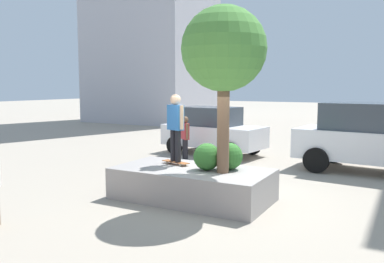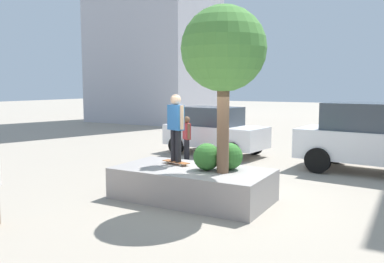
{
  "view_description": "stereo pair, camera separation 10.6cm",
  "coord_description": "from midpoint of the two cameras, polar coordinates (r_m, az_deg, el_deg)",
  "views": [
    {
      "loc": [
        3.98,
        -8.69,
        2.74
      ],
      "look_at": [
        -0.59,
        -0.28,
        1.66
      ],
      "focal_mm": 37.82,
      "sensor_mm": 36.0,
      "label": 1
    },
    {
      "loc": [
        4.08,
        -8.64,
        2.74
      ],
      "look_at": [
        -0.59,
        -0.28,
        1.66
      ],
      "focal_mm": 37.82,
      "sensor_mm": 36.0,
      "label": 2
    }
  ],
  "objects": [
    {
      "name": "ground_plane",
      "position": [
        9.94,
        4.11,
        -9.58
      ],
      "size": [
        120.0,
        120.0,
        0.0
      ],
      "primitive_type": "plane",
      "color": "#9E9384"
    },
    {
      "name": "hedge_clump",
      "position": [
        9.66,
        5.6,
        -3.5
      ],
      "size": [
        0.64,
        0.64,
        0.64
      ],
      "primitive_type": "sphere",
      "color": "#2D6628",
      "rests_on": "planter_ledge"
    },
    {
      "name": "police_car",
      "position": [
        13.91,
        24.56,
        -0.82
      ],
      "size": [
        4.93,
        2.61,
        2.21
      ],
      "color": "white",
      "rests_on": "ground"
    },
    {
      "name": "skateboard",
      "position": [
        10.28,
        -1.99,
        -4.35
      ],
      "size": [
        0.83,
        0.4,
        0.07
      ],
      "color": "brown",
      "rests_on": "planter_ledge"
    },
    {
      "name": "plaza_tree",
      "position": [
        9.18,
        4.82,
        11.31
      ],
      "size": [
        1.91,
        1.91,
        3.76
      ],
      "color": "brown",
      "rests_on": "planter_ledge"
    },
    {
      "name": "planter_ledge",
      "position": [
        9.86,
        0.31,
        -7.41
      ],
      "size": [
        3.73,
        1.94,
        0.76
      ],
      "primitive_type": "cube",
      "color": "gray",
      "rests_on": "ground"
    },
    {
      "name": "boxwood_shrub",
      "position": [
        9.55,
        2.42,
        -3.57
      ],
      "size": [
        0.64,
        0.64,
        0.64
      ],
      "primitive_type": "sphere",
      "color": "#2D6628",
      "rests_on": "planter_ledge"
    },
    {
      "name": "bystander_watching",
      "position": [
        15.01,
        -0.55,
        -0.46
      ],
      "size": [
        0.45,
        0.42,
        1.62
      ],
      "color": "black",
      "rests_on": "ground"
    },
    {
      "name": "sedan_parked",
      "position": [
        16.25,
        3.31,
        0.16
      ],
      "size": [
        4.28,
        2.33,
        1.9
      ],
      "color": "white",
      "rests_on": "ground"
    },
    {
      "name": "skateboarder",
      "position": [
        10.14,
        -2.01,
        1.21
      ],
      "size": [
        0.55,
        0.34,
        1.7
      ],
      "color": "black",
      "rests_on": "skateboard"
    }
  ]
}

